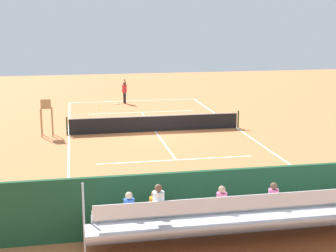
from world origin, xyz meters
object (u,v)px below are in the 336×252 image
Objects in this scene: tennis_player at (124,90)px; tennis_ball_near at (99,106)px; courtside_bench at (270,201)px; bleacher_stand at (237,218)px; tennis_ball_far at (99,109)px; umpire_chair at (46,113)px; tennis_net at (155,123)px; equipment_bag at (219,217)px; tennis_racket at (116,104)px.

tennis_player is 2.49m from tennis_ball_near.
tennis_player is at bearing -153.05° from tennis_ball_near.
tennis_ball_near is (4.56, -22.16, -0.53)m from courtside_bench.
courtside_bench reaches higher than tennis_ball_near.
bleacher_stand is 23.19m from tennis_ball_far.
umpire_chair is at bearing -68.50° from bleacher_stand.
umpire_chair is 1.19× the size of courtside_bench.
bleacher_stand is at bearing 96.75° from tennis_ball_far.
tennis_net is 156.06× the size of tennis_ball_near.
tennis_racket is at bearing -86.53° from equipment_bag.
umpire_chair reaches higher than tennis_ball_far.
umpire_chair is (6.20, -0.02, 0.81)m from tennis_net.
umpire_chair is at bearing -59.15° from courtside_bench.
courtside_bench is 23.33m from tennis_player.
bleacher_stand is 25.30m from tennis_player.
courtside_bench reaches higher than tennis_ball_far.
bleacher_stand reaches higher than tennis_racket.
courtside_bench is at bearing -175.95° from equipment_bag.
tennis_player reaches higher than tennis_ball_far.
tennis_ball_near is (2.82, -8.89, -0.47)m from tennis_net.
tennis_net is 5.35× the size of tennis_player.
tennis_racket is 8.40× the size of tennis_ball_near.
bleacher_stand reaches higher than equipment_bag.
bleacher_stand is 2.85m from courtside_bench.
tennis_net is at bearing 107.58° from tennis_ball_near.
tennis_player is at bearing -132.27° from tennis_ball_far.
umpire_chair reaches higher than tennis_player.
tennis_racket is at bearing -123.46° from tennis_ball_far.
tennis_player is at bearing -88.26° from equipment_bag.
tennis_player is 1.24m from tennis_racket.
tennis_net is at bearing 94.50° from tennis_player.
equipment_bag is 0.47× the size of tennis_player.
tennis_racket is (-4.72, -9.70, -1.30)m from umpire_chair.
umpire_chair is 32.42× the size of tennis_ball_near.
tennis_net is 18.58× the size of tennis_racket.
tennis_net is at bearing 98.64° from tennis_racket.
umpire_chair is at bearing -65.47° from equipment_bag.
tennis_ball_far is (2.08, 2.29, -0.98)m from tennis_player.
tennis_ball_near is at bearing -72.42° from tennis_net.
umpire_chair reaches higher than tennis_net.
tennis_racket is at bearing -81.36° from tennis_net.
tennis_ball_near is at bearing -83.70° from bleacher_stand.
bleacher_stand is 137.27× the size of tennis_ball_near.
tennis_ball_near is (2.74, -22.29, -0.15)m from equipment_bag.
courtside_bench is 27.27× the size of tennis_ball_near.
bleacher_stand is 4.70× the size of tennis_player.
equipment_bag is at bearing 97.01° from tennis_ball_near.
tennis_racket is at bearing -115.95° from umpire_chair.
tennis_net is 156.06× the size of tennis_ball_far.
tennis_net is 9.96m from tennis_player.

